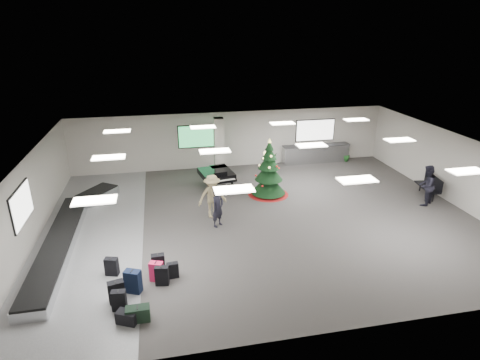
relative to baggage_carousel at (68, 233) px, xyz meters
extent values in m
plane|color=#3B3835|center=(7.84, 0.08, -0.21)|extent=(18.00, 18.00, 0.00)
cube|color=#B5AFA5|center=(7.84, 7.08, 1.39)|extent=(18.00, 0.02, 3.20)
cube|color=#B5AFA5|center=(7.84, -6.92, 1.39)|extent=(18.00, 0.02, 3.20)
cube|color=#B5AFA5|center=(-1.16, 0.08, 1.39)|extent=(0.02, 14.00, 3.20)
cube|color=#B5AFA5|center=(16.84, 0.08, 1.39)|extent=(0.02, 14.00, 3.20)
cube|color=silver|center=(7.84, 0.08, 2.99)|extent=(18.00, 14.00, 0.02)
cube|color=slate|center=(0.84, 0.08, -0.21)|extent=(4.00, 14.00, 0.01)
cube|color=#B6B2A6|center=(6.84, 5.68, 1.39)|extent=(0.50, 0.50, 3.20)
cube|color=green|center=(5.84, 7.03, 1.69)|extent=(2.20, 0.08, 1.30)
cube|color=white|center=(12.84, 7.03, 1.69)|extent=(2.40, 0.08, 1.30)
cube|color=white|center=(-1.11, -0.92, 1.69)|extent=(0.08, 2.10, 1.30)
cube|color=white|center=(1.84, -3.92, 2.93)|extent=(1.20, 0.60, 0.04)
cube|color=white|center=(1.84, 0.08, 2.93)|extent=(1.20, 0.60, 0.04)
cube|color=white|center=(1.84, 4.08, 2.93)|extent=(1.20, 0.60, 0.04)
cube|color=white|center=(5.84, -3.92, 2.93)|extent=(1.20, 0.60, 0.04)
cube|color=white|center=(5.84, 0.08, 2.93)|extent=(1.20, 0.60, 0.04)
cube|color=white|center=(5.84, 4.08, 2.93)|extent=(1.20, 0.60, 0.04)
cube|color=white|center=(9.84, -3.92, 2.93)|extent=(1.20, 0.60, 0.04)
cube|color=white|center=(9.84, 0.08, 2.93)|extent=(1.20, 0.60, 0.04)
cube|color=white|center=(9.84, 4.08, 2.93)|extent=(1.20, 0.60, 0.04)
cube|color=white|center=(13.84, -3.92, 2.93)|extent=(1.20, 0.60, 0.04)
cube|color=white|center=(13.84, 0.08, 2.93)|extent=(1.20, 0.60, 0.04)
cube|color=white|center=(13.84, 4.08, 2.93)|extent=(1.20, 0.60, 0.04)
cube|color=silver|center=(-0.16, -0.92, -0.02)|extent=(1.00, 8.00, 0.38)
cube|color=black|center=(-0.16, -0.92, 0.19)|extent=(0.95, 7.90, 0.05)
cube|color=silver|center=(0.64, 3.68, -0.02)|extent=(1.97, 2.21, 0.38)
cube|color=black|center=(0.64, 3.68, 0.19)|extent=(1.87, 2.10, 0.05)
cube|color=silver|center=(12.84, 6.73, 0.31)|extent=(4.00, 0.60, 1.05)
cube|color=#29292B|center=(12.84, 6.73, 0.85)|extent=(4.05, 0.65, 0.04)
cube|color=black|center=(2.27, -4.80, 0.11)|extent=(0.43, 0.26, 0.64)
cube|color=black|center=(2.27, -4.80, 0.43)|extent=(0.04, 0.14, 0.02)
cube|color=black|center=(3.52, -3.81, 0.11)|extent=(0.45, 0.29, 0.65)
cube|color=black|center=(3.52, -3.81, 0.45)|extent=(0.05, 0.14, 0.02)
cube|color=#E31D50|center=(3.35, -3.55, 0.12)|extent=(0.48, 0.37, 0.67)
cube|color=black|center=(3.35, -3.55, 0.46)|extent=(0.08, 0.14, 0.02)
cube|color=black|center=(3.41, -3.08, 0.12)|extent=(0.45, 0.26, 0.66)
cube|color=black|center=(3.41, -3.08, 0.45)|extent=(0.04, 0.15, 0.02)
cube|color=black|center=(2.64, -4.02, 0.17)|extent=(0.57, 0.46, 0.76)
cube|color=black|center=(2.64, -4.02, 0.55)|extent=(0.10, 0.17, 0.02)
cube|color=black|center=(2.17, -4.41, 0.14)|extent=(0.51, 0.36, 0.70)
cube|color=black|center=(2.17, -4.41, 0.50)|extent=(0.07, 0.16, 0.02)
cube|color=black|center=(2.81, -5.37, 0.01)|extent=(0.66, 0.34, 0.44)
cube|color=black|center=(2.81, -5.37, 0.24)|extent=(0.04, 0.20, 0.02)
cube|color=black|center=(3.87, -3.49, 0.06)|extent=(0.39, 0.23, 0.54)
cube|color=black|center=(3.87, -3.49, 0.34)|extent=(0.04, 0.12, 0.02)
cube|color=black|center=(1.90, -2.93, 0.10)|extent=(0.47, 0.34, 0.62)
cube|color=black|center=(1.90, -2.93, 0.42)|extent=(0.07, 0.15, 0.02)
cube|color=black|center=(2.52, -5.42, -0.02)|extent=(0.65, 0.53, 0.38)
cube|color=black|center=(2.52, -5.42, 0.17)|extent=(0.11, 0.18, 0.02)
cone|color=maroon|center=(8.77, 2.56, -0.15)|extent=(1.98, 1.98, 0.12)
cylinder|color=#3F2819|center=(8.77, 2.56, 0.05)|extent=(0.12, 0.12, 0.52)
cone|color=black|center=(8.77, 2.56, 0.36)|extent=(1.66, 1.66, 0.94)
cone|color=black|center=(8.77, 2.56, 0.98)|extent=(1.35, 1.35, 0.83)
cone|color=black|center=(8.77, 2.56, 1.50)|extent=(1.04, 1.04, 0.73)
cone|color=black|center=(8.77, 2.56, 1.92)|extent=(0.73, 0.73, 0.62)
cone|color=black|center=(8.77, 2.56, 2.28)|extent=(0.42, 0.42, 0.47)
cone|color=#FFE566|center=(8.77, 2.56, 2.51)|extent=(0.17, 0.17, 0.19)
cube|color=black|center=(6.40, 3.79, 0.59)|extent=(1.78, 1.94, 0.27)
cube|color=black|center=(6.55, 2.87, 0.51)|extent=(1.45, 0.52, 0.10)
cube|color=white|center=(6.55, 2.84, 0.57)|extent=(1.28, 0.34, 0.02)
cube|color=black|center=(6.51, 3.11, 0.79)|extent=(0.68, 0.14, 0.22)
cylinder|color=black|center=(5.93, 3.01, 0.12)|extent=(0.10, 0.10, 0.67)
cylinder|color=black|center=(7.09, 3.20, 0.12)|extent=(0.10, 0.10, 0.67)
cylinder|color=black|center=(6.28, 4.46, 0.12)|extent=(0.10, 0.10, 0.67)
cube|color=black|center=(16.20, 0.81, 0.25)|extent=(0.81, 1.72, 0.07)
cylinder|color=black|center=(16.20, 0.15, 0.01)|extent=(0.07, 0.07, 0.44)
cylinder|color=black|center=(16.20, 1.47, 0.01)|extent=(0.07, 0.07, 0.44)
cube|color=black|center=(16.45, 0.81, 0.56)|extent=(0.32, 1.64, 0.55)
imported|color=black|center=(5.87, -0.20, 0.61)|extent=(0.71, 0.69, 1.64)
imported|color=#96865D|center=(5.77, 0.69, 0.74)|extent=(1.32, 0.88, 1.91)
imported|color=black|center=(15.46, -0.04, 0.74)|extent=(1.17, 1.11, 1.90)
imported|color=#133C19|center=(10.09, 6.37, 0.22)|extent=(0.59, 0.53, 0.87)
imported|color=#133C19|center=(14.72, 6.58, 0.24)|extent=(0.70, 0.70, 0.91)
camera|label=1|loc=(3.78, -14.83, 7.55)|focal=30.00mm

